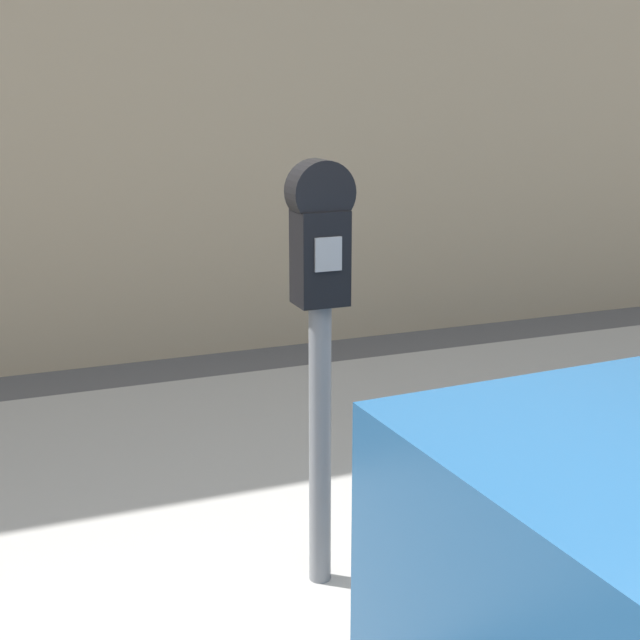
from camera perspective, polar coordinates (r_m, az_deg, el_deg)
sidewalk at (r=4.13m, az=2.71°, el=-9.78°), size 24.00×2.80×0.14m
parking_meter at (r=2.82m, az=0.00°, el=0.80°), size 0.20×0.14×1.43m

